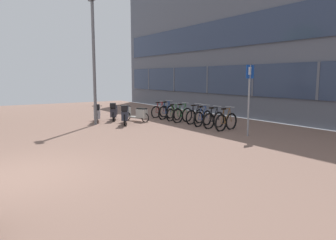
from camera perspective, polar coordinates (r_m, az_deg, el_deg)
ground at (r=8.33m, az=-16.50°, el=-8.29°), size 21.00×40.00×0.13m
office_building at (r=18.51m, az=25.31°, el=14.50°), size 5.20×32.00×9.29m
bicycle_rack_00 at (r=13.53m, az=10.47°, el=-0.32°), size 1.45×0.48×1.03m
bicycle_rack_01 at (r=14.06m, az=8.29°, el=-0.01°), size 1.37×0.48×1.01m
bicycle_rack_02 at (r=14.61m, az=6.31°, el=0.32°), size 1.39×0.51×1.01m
bicycle_rack_03 at (r=15.28m, az=4.97°, el=0.66°), size 1.37×0.48×1.00m
bicycle_rack_04 at (r=15.73m, az=2.62°, el=0.89°), size 1.39×0.48×1.01m
bicycle_rack_05 at (r=16.34m, az=1.08°, el=1.07°), size 1.23×0.53×0.93m
bicycle_rack_06 at (r=16.97m, az=-0.24°, el=1.43°), size 1.37×0.56×1.03m
bicycle_rack_07 at (r=17.62m, az=-1.49°, el=1.57°), size 1.28×0.48×0.94m
scooter_near at (r=16.14m, az=-12.72°, el=1.16°), size 0.88×1.64×0.95m
scooter_mid at (r=16.62m, az=-9.81°, el=1.43°), size 0.98×1.55×0.96m
scooter_far at (r=15.09m, az=-7.81°, el=0.89°), size 1.03×1.70×0.98m
scooter_extra at (r=16.06m, az=-5.36°, el=1.09°), size 0.82×1.64×0.73m
parking_sign at (r=12.24m, az=14.46°, el=4.78°), size 0.40×0.07×2.68m
lamp_post at (r=15.24m, az=-13.28°, el=11.36°), size 0.20×0.52×5.84m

